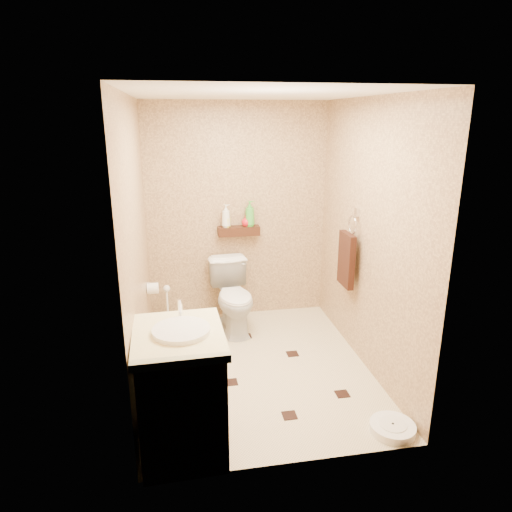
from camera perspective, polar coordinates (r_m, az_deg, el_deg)
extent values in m
plane|color=beige|center=(4.37, 0.19, -13.69)|extent=(2.50, 2.50, 0.00)
cube|color=tan|center=(5.09, -2.32, 5.34)|extent=(2.00, 0.04, 2.40)
cube|color=tan|center=(2.74, 4.90, -5.17)|extent=(2.00, 0.04, 2.40)
cube|color=tan|center=(3.85, -14.61, 0.93)|extent=(0.04, 2.50, 2.40)
cube|color=tan|center=(4.18, 13.82, 2.26)|extent=(0.04, 2.50, 2.40)
cube|color=white|center=(3.76, 0.22, 19.61)|extent=(2.00, 2.50, 0.02)
cube|color=#3D1B10|center=(5.06, -2.17, 3.16)|extent=(0.46, 0.14, 0.10)
cube|color=black|center=(4.15, -3.12, -15.48)|extent=(0.11, 0.11, 0.01)
cube|color=black|center=(4.59, 4.57, -12.09)|extent=(0.11, 0.11, 0.01)
cube|color=black|center=(3.77, 4.20, -19.25)|extent=(0.11, 0.11, 0.01)
cube|color=black|center=(4.71, -7.58, -11.38)|extent=(0.11, 0.11, 0.01)
cube|color=black|center=(4.06, 10.73, -16.58)|extent=(0.11, 0.11, 0.01)
cube|color=black|center=(4.91, -1.25, -9.98)|extent=(0.11, 0.11, 0.01)
imported|color=white|center=(4.92, -2.79, -5.13)|extent=(0.50, 0.78, 0.75)
cube|color=brown|center=(3.30, -9.30, -16.71)|extent=(0.57, 0.69, 0.83)
cube|color=#F8EDB3|center=(3.08, -9.69, -9.88)|extent=(0.62, 0.74, 0.05)
cylinder|color=white|center=(3.06, -9.32, -9.33)|extent=(0.38, 0.38, 0.05)
cylinder|color=silver|center=(3.24, -9.46, -6.43)|extent=(0.03, 0.03, 0.13)
cylinder|color=white|center=(3.73, 16.69, -19.89)|extent=(0.39, 0.39, 0.06)
cylinder|color=white|center=(3.71, 16.74, -19.47)|extent=(0.20, 0.20, 0.01)
cylinder|color=#19665C|center=(5.24, -10.89, -7.81)|extent=(0.11, 0.11, 0.12)
cylinder|color=white|center=(5.15, -11.03, -5.64)|extent=(0.02, 0.02, 0.33)
sphere|color=white|center=(5.09, -11.13, -4.01)|extent=(0.08, 0.08, 0.08)
cube|color=silver|center=(4.36, 12.50, 5.37)|extent=(0.03, 0.06, 0.08)
torus|color=silver|center=(4.37, 11.98, 3.83)|extent=(0.02, 0.19, 0.19)
cube|color=#361610|center=(4.45, 11.23, -0.46)|extent=(0.06, 0.30, 0.52)
cylinder|color=white|center=(4.65, -12.78, -3.96)|extent=(0.11, 0.11, 0.11)
cylinder|color=silver|center=(4.63, -13.32, -3.29)|extent=(0.04, 0.02, 0.02)
imported|color=white|center=(5.00, -3.78, 5.04)|extent=(0.10, 0.10, 0.25)
imported|color=#F6F934|center=(5.01, -3.70, 4.47)|extent=(0.09, 0.09, 0.15)
imported|color=red|center=(5.04, -1.24, 4.47)|extent=(0.14, 0.14, 0.13)
imported|color=green|center=(5.03, -0.79, 5.34)|extent=(0.12, 0.12, 0.28)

